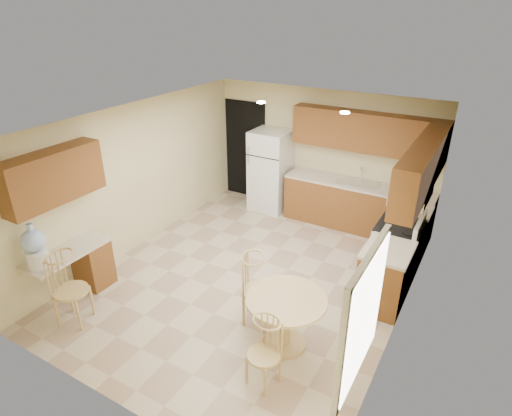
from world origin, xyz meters
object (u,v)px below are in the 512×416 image
Objects in this scene: refrigerator at (270,171)px; chair_table_b at (260,352)px; water_crock at (35,248)px; chair_desk at (63,286)px; chair_table_a at (254,287)px; dining_table at (286,315)px; stove at (396,250)px.

refrigerator is 1.94× the size of chair_table_b.
chair_table_b is 3.24m from water_crock.
refrigerator reaches higher than chair_desk.
chair_desk is at bearing -3.55° from water_crock.
refrigerator reaches higher than chair_table_a.
refrigerator is at bearing 76.92° from water_crock.
chair_table_b is (0.60, -0.89, -0.08)m from chair_table_a.
dining_table is 1.15× the size of chair_table_b.
chair_desk is (-3.47, -3.33, 0.16)m from stove.
chair_table_b is at bearing 13.85° from chair_table_a.
refrigerator is 1.52× the size of stove.
refrigerator is 4.04m from dining_table.
chair_table_b is 0.84× the size of chair_desk.
refrigerator reaches higher than stove.
stove is 1.10× the size of dining_table.
chair_table_a is at bearing 101.76° from chair_desk.
chair_table_a is 2.47m from chair_desk.
stove is 1.06× the size of chair_desk.
chair_desk reaches higher than dining_table.
refrigerator is 4.65m from water_crock.
chair_table_a is at bearing 25.44° from water_crock.
chair_table_b is at bearing -86.09° from dining_table.
chair_desk is at bearing -136.24° from stove.
refrigerator is 1.68× the size of chair_table_a.
chair_table_a is 0.97× the size of chair_desk.
water_crock is at bearing -139.94° from stove.
stove reaches higher than dining_table.
stove is at bearing 70.30° from dining_table.
stove is at bearing -93.44° from chair_table_b.
chair_desk is (-2.68, -1.10, 0.15)m from dining_table.
dining_table is (2.08, -3.45, -0.35)m from refrigerator.
stove is at bearing 115.01° from chair_desk.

